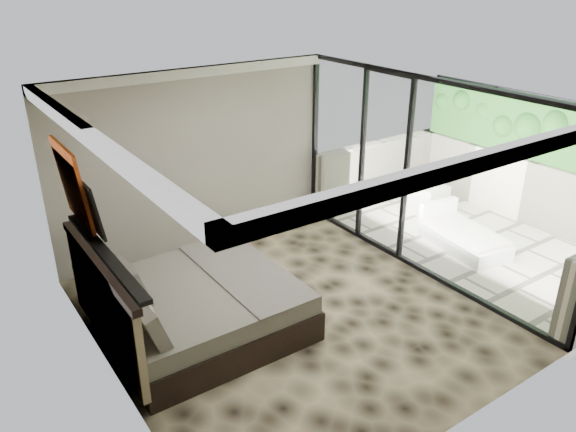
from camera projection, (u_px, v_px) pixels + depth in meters
floor at (290, 314)px, 7.25m from camera, size 5.00×5.00×0.00m
ceiling at (290, 99)px, 6.11m from camera, size 4.50×5.00×0.02m
back_wall at (197, 161)px, 8.55m from camera, size 4.50×0.02×2.80m
left_wall at (103, 268)px, 5.51m from camera, size 0.02×5.00×2.80m
glass_wall at (422, 178)px, 7.85m from camera, size 0.08×5.00×2.80m
terrace_slab at (477, 244)px, 9.22m from camera, size 3.00×5.00×0.12m
parapet_far at (532, 192)px, 9.67m from camera, size 0.30×5.00×1.10m
foliage_hedge at (544, 130)px, 9.22m from camera, size 0.36×4.60×1.10m
picture_ledge at (105, 254)px, 5.58m from camera, size 0.12×2.20×0.05m
bed at (192, 306)px, 6.76m from camera, size 2.27×2.20×1.26m
nightstand at (98, 285)px, 7.45m from camera, size 0.57×0.57×0.48m
table_lamp at (85, 238)px, 7.15m from camera, size 0.37×0.37×0.67m
abstract_canvas at (72, 184)px, 6.01m from camera, size 0.13×0.90×0.90m
framed_print at (91, 209)px, 5.79m from camera, size 0.11×0.50×0.60m
ottoman at (428, 199)px, 10.13m from camera, size 0.53×0.53×0.53m
lounger at (462, 237)px, 8.93m from camera, size 0.94×1.53×0.56m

